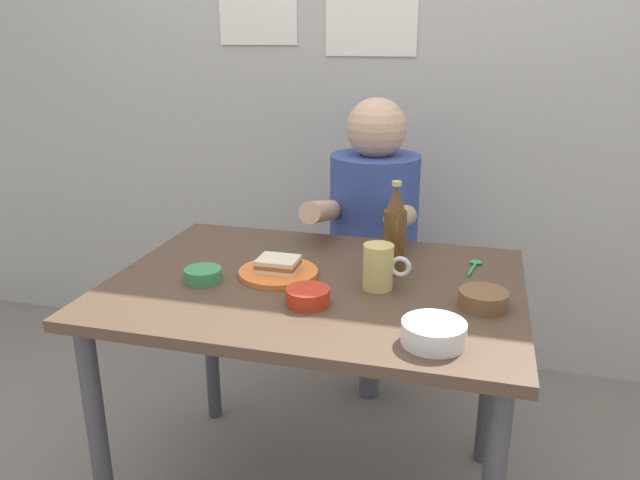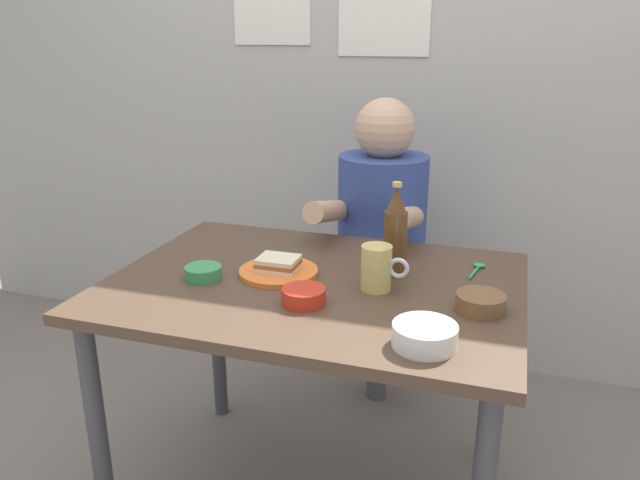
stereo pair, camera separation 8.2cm
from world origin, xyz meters
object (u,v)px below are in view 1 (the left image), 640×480
object	(u,v)px
person_seated	(373,212)
beer_mug	(379,267)
plate_orange	(278,273)
beer_bottle	(395,232)
dining_table	(315,312)
dip_bowl_green	(203,274)
sandwich	(278,264)
stool	(371,315)

from	to	relation	value
person_seated	beer_mug	xyz separation A→B (m)	(0.13, -0.62, 0.03)
plate_orange	beer_bottle	size ratio (longest dim) A/B	0.84
dining_table	dip_bowl_green	size ratio (longest dim) A/B	11.00
dip_bowl_green	plate_orange	bearing A→B (deg)	26.96
beer_mug	dip_bowl_green	xyz separation A→B (m)	(-0.47, -0.07, -0.04)
beer_bottle	beer_mug	bearing A→B (deg)	-100.12
sandwich	dip_bowl_green	size ratio (longest dim) A/B	1.10
dining_table	beer_mug	size ratio (longest dim) A/B	8.73
plate_orange	beer_bottle	bearing A→B (deg)	18.03
stool	person_seated	xyz separation A→B (m)	(-0.00, -0.01, 0.42)
dining_table	beer_bottle	distance (m)	0.31
beer_bottle	dip_bowl_green	size ratio (longest dim) A/B	2.62
dining_table	stool	xyz separation A→B (m)	(0.05, 0.63, -0.30)
person_seated	beer_bottle	bearing A→B (deg)	-73.70
beer_mug	beer_bottle	bearing A→B (deg)	79.88
plate_orange	beer_mug	world-z (taller)	beer_mug
plate_orange	beer_mug	distance (m)	0.29
stool	plate_orange	distance (m)	0.75
stool	person_seated	world-z (taller)	person_seated
sandwich	plate_orange	bearing A→B (deg)	90.00
plate_orange	dining_table	bearing A→B (deg)	-7.09
person_seated	sandwich	size ratio (longest dim) A/B	6.54
plate_orange	beer_bottle	distance (m)	0.34
person_seated	beer_mug	world-z (taller)	person_seated
dining_table	beer_mug	bearing A→B (deg)	-1.97
sandwich	beer_bottle	distance (m)	0.33
plate_orange	dip_bowl_green	world-z (taller)	dip_bowl_green
stool	beer_mug	bearing A→B (deg)	-78.73
stool	person_seated	bearing A→B (deg)	-90.00
beer_bottle	dip_bowl_green	distance (m)	0.53
dining_table	stool	world-z (taller)	dining_table
beer_mug	beer_bottle	size ratio (longest dim) A/B	0.48
sandwich	dip_bowl_green	bearing A→B (deg)	-153.04
person_seated	beer_bottle	size ratio (longest dim) A/B	2.75
stool	plate_orange	bearing A→B (deg)	-104.28
stool	dip_bowl_green	bearing A→B (deg)	-115.59
plate_orange	beer_bottle	world-z (taller)	beer_bottle
sandwich	stool	bearing A→B (deg)	75.72
plate_orange	dip_bowl_green	bearing A→B (deg)	-153.04
person_seated	stool	bearing A→B (deg)	90.00
stool	plate_orange	size ratio (longest dim) A/B	2.05
sandwich	beer_bottle	size ratio (longest dim) A/B	0.42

